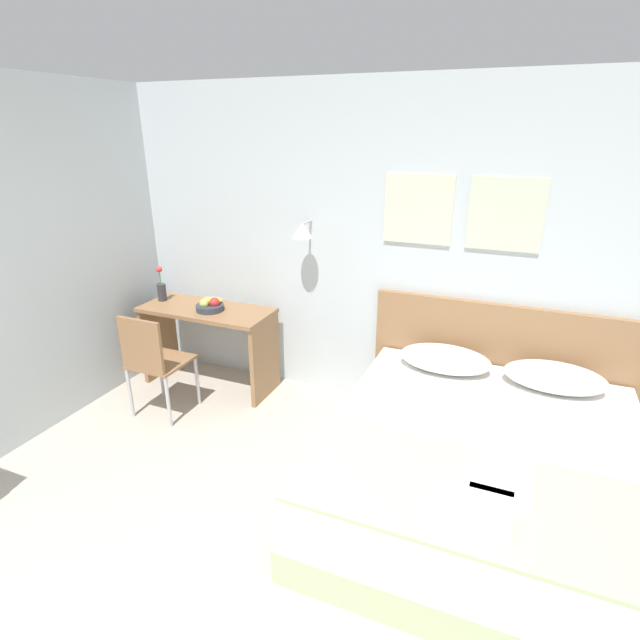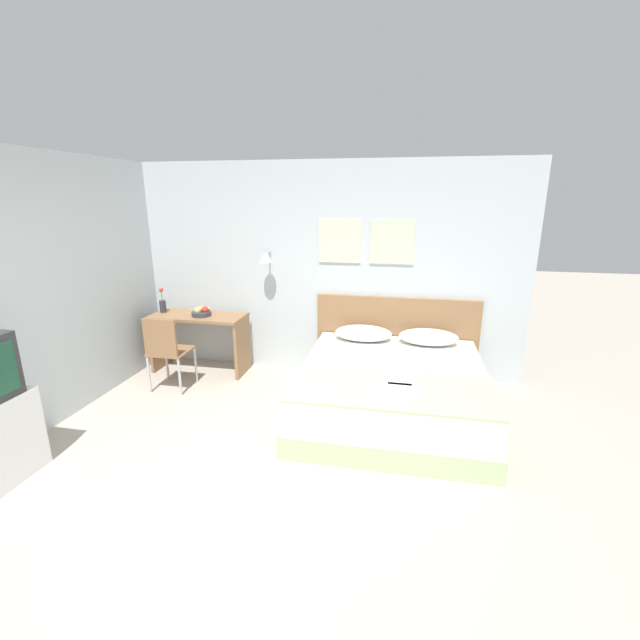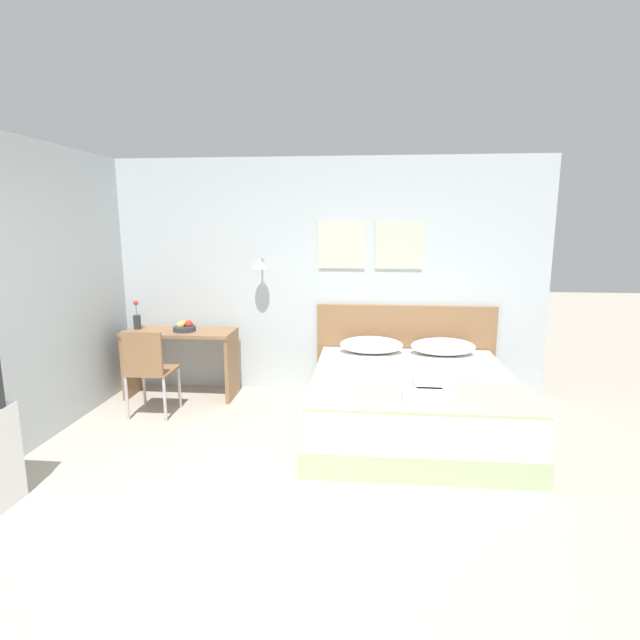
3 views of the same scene
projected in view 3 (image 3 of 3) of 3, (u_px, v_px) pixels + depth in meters
name	position (u px, v px, depth m)	size (l,w,h in m)	color
ground_plane	(257.00, 545.00, 3.05)	(24.00, 24.00, 0.00)	#B2A899
wall_back	(312.00, 277.00, 5.67)	(5.24, 0.31, 2.65)	silver
bed	(412.00, 403.00, 4.69)	(1.88, 2.05, 0.55)	#B2C693
headboard	(405.00, 350.00, 5.67)	(2.00, 0.06, 1.03)	#8E6642
pillow_left	(371.00, 345.00, 5.41)	(0.69, 0.39, 0.18)	white
pillow_right	(443.00, 347.00, 5.34)	(0.69, 0.39, 0.18)	white
throw_blanket	(419.00, 396.00, 4.05)	(1.83, 0.82, 0.02)	#B2C693
folded_towel_near_foot	(432.00, 386.00, 4.17)	(0.29, 0.35, 0.06)	white
folded_towel_mid_bed	(424.00, 397.00, 3.90)	(0.33, 0.30, 0.06)	white
desk	(181.00, 350.00, 5.60)	(1.20, 0.52, 0.76)	#8E6642
desk_chair	(148.00, 366.00, 4.97)	(0.43, 0.43, 0.91)	#8E6642
fruit_bowl	(185.00, 327.00, 5.51)	(0.24, 0.24, 0.12)	#333842
flower_vase	(137.00, 319.00, 5.60)	(0.08, 0.08, 0.33)	#333338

